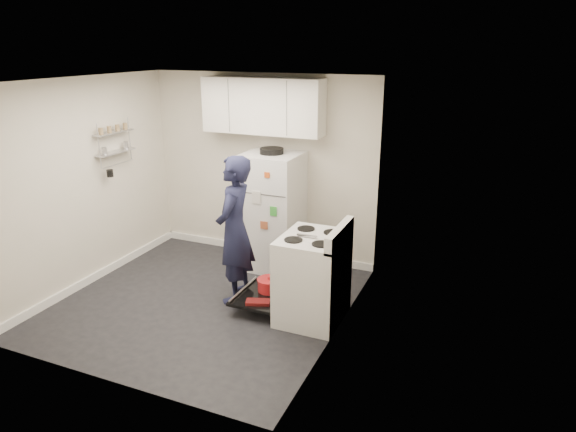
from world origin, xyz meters
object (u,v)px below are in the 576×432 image
at_px(electric_range, 312,279).
at_px(refrigerator, 272,211).
at_px(person, 235,230).
at_px(open_oven_door, 265,291).

xyz_separation_m(electric_range, refrigerator, (-0.96, 1.10, 0.31)).
bearing_deg(electric_range, person, 175.18).
relative_size(electric_range, open_oven_door, 1.57).
height_order(electric_range, open_oven_door, electric_range).
distance_m(electric_range, refrigerator, 1.49).
height_order(open_oven_door, person, person).
bearing_deg(refrigerator, electric_range, -48.76).
height_order(electric_range, person, person).
bearing_deg(refrigerator, open_oven_door, -69.68).
bearing_deg(refrigerator, person, -89.98).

